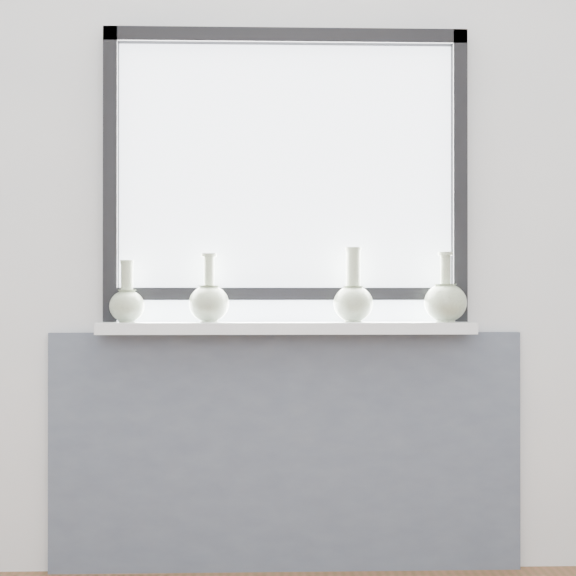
{
  "coord_description": "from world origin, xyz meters",
  "views": [
    {
      "loc": [
        -0.09,
        -1.4,
        1.01
      ],
      "look_at": [
        0.0,
        1.55,
        1.02
      ],
      "focal_mm": 55.0,
      "sensor_mm": 36.0,
      "label": 1
    }
  ],
  "objects_px": {
    "windowsill": "(287,328)",
    "vase_a": "(127,302)",
    "vase_d": "(445,300)",
    "vase_c": "(353,299)",
    "vase_b": "(209,301)"
  },
  "relations": [
    {
      "from": "windowsill",
      "to": "vase_a",
      "type": "height_order",
      "value": "vase_a"
    },
    {
      "from": "windowsill",
      "to": "vase_d",
      "type": "distance_m",
      "value": 0.57
    },
    {
      "from": "vase_a",
      "to": "vase_c",
      "type": "xyz_separation_m",
      "value": [
        0.8,
        0.01,
        0.01
      ]
    },
    {
      "from": "vase_a",
      "to": "vase_b",
      "type": "bearing_deg",
      "value": 2.13
    },
    {
      "from": "windowsill",
      "to": "vase_d",
      "type": "xyz_separation_m",
      "value": [
        0.56,
        -0.02,
        0.1
      ]
    },
    {
      "from": "vase_b",
      "to": "vase_d",
      "type": "relative_size",
      "value": 0.98
    },
    {
      "from": "vase_a",
      "to": "windowsill",
      "type": "bearing_deg",
      "value": 0.88
    },
    {
      "from": "windowsill",
      "to": "vase_b",
      "type": "xyz_separation_m",
      "value": [
        -0.27,
        0.0,
        0.1
      ]
    },
    {
      "from": "windowsill",
      "to": "vase_d",
      "type": "bearing_deg",
      "value": -2.49
    },
    {
      "from": "vase_a",
      "to": "vase_d",
      "type": "height_order",
      "value": "vase_d"
    },
    {
      "from": "vase_d",
      "to": "windowsill",
      "type": "bearing_deg",
      "value": 177.51
    },
    {
      "from": "vase_b",
      "to": "vase_c",
      "type": "height_order",
      "value": "vase_c"
    },
    {
      "from": "windowsill",
      "to": "vase_b",
      "type": "relative_size",
      "value": 5.44
    },
    {
      "from": "vase_c",
      "to": "vase_d",
      "type": "distance_m",
      "value": 0.32
    },
    {
      "from": "vase_b",
      "to": "windowsill",
      "type": "bearing_deg",
      "value": -0.43
    }
  ]
}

